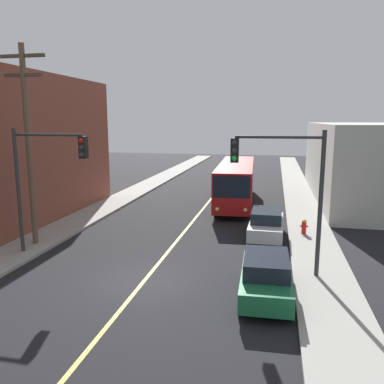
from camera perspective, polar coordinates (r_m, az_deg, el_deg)
ground_plane at (r=16.82m, az=-6.80°, el=-12.53°), size 120.00×120.00×0.00m
sidewalk_left at (r=28.30m, az=-14.32°, el=-3.10°), size 2.50×90.00×0.15m
sidewalk_right at (r=25.58m, az=16.41°, el=-4.64°), size 2.50×90.00×0.15m
lane_stripe_center at (r=30.78m, az=2.11°, el=-1.83°), size 0.16×60.00×0.01m
city_bus at (r=30.93m, az=6.40°, el=1.59°), size 3.11×12.24×3.20m
parked_car_green at (r=15.15m, az=10.66°, el=-11.85°), size 1.92×4.45×1.62m
parked_car_silver at (r=22.36m, az=10.71°, el=-4.52°), size 1.89×4.43×1.62m
utility_pole_near at (r=21.52m, az=-22.65°, el=7.31°), size 2.40×0.28×10.03m
traffic_signal_left_corner at (r=19.68m, az=-20.44°, el=3.25°), size 3.75×0.48×6.00m
traffic_signal_right_corner at (r=16.39m, az=12.97°, el=2.32°), size 3.75×0.48×6.00m
fire_hydrant at (r=23.25m, az=15.91°, el=-4.82°), size 0.44×0.26×0.84m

